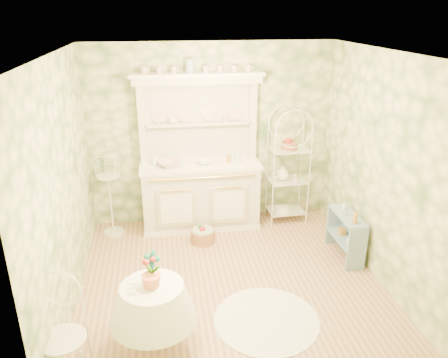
{
  "coord_description": "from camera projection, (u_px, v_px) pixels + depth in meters",
  "views": [
    {
      "loc": [
        -0.75,
        -4.46,
        3.13
      ],
      "look_at": [
        0.0,
        0.5,
        1.15
      ],
      "focal_mm": 35.0,
      "sensor_mm": 36.0,
      "label": 1
    }
  ],
  "objects": [
    {
      "name": "bottle_glass",
      "position": [
        344.0,
        207.0,
        5.82
      ],
      "size": [
        0.07,
        0.07,
        0.09
      ],
      "primitive_type": "imported",
      "rotation": [
        0.0,
        0.0,
        0.01
      ],
      "color": "silver",
      "rests_on": "side_shelf"
    },
    {
      "name": "bottle_amber",
      "position": [
        355.0,
        218.0,
        5.42
      ],
      "size": [
        0.08,
        0.08,
        0.17
      ],
      "primitive_type": "imported",
      "rotation": [
        0.0,
        0.0,
        -0.12
      ],
      "color": "#B17A2A",
      "rests_on": "side_shelf"
    },
    {
      "name": "cup_right",
      "position": [
        225.0,
        119.0,
        6.34
      ],
      "size": [
        0.13,
        0.13,
        0.09
      ],
      "primitive_type": "imported",
      "rotation": [
        0.0,
        0.0,
        0.36
      ],
      "color": "white",
      "rests_on": "kitchen_dresser"
    },
    {
      "name": "wall_right",
      "position": [
        382.0,
        170.0,
        5.11
      ],
      "size": [
        3.6,
        3.6,
        0.0
      ],
      "primitive_type": "plane",
      "color": "#F1E9B9",
      "rests_on": "floor"
    },
    {
      "name": "cup_left",
      "position": [
        173.0,
        121.0,
        6.23
      ],
      "size": [
        0.13,
        0.13,
        0.09
      ],
      "primitive_type": "imported",
      "rotation": [
        0.0,
        0.0,
        -0.2
      ],
      "color": "white",
      "rests_on": "kitchen_dresser"
    },
    {
      "name": "cafe_chair",
      "position": [
        63.0,
        338.0,
        3.77
      ],
      "size": [
        0.49,
        0.49,
        0.92
      ],
      "primitive_type": "cube",
      "rotation": [
        0.0,
        0.0,
        -0.19
      ],
      "color": "white",
      "rests_on": "floor"
    },
    {
      "name": "wall_front",
      "position": [
        271.0,
        267.0,
        3.2
      ],
      "size": [
        3.6,
        3.6,
        0.0
      ],
      "primitive_type": "plane",
      "color": "#F1E9B9",
      "rests_on": "floor"
    },
    {
      "name": "ceiling",
      "position": [
        231.0,
        53.0,
        4.37
      ],
      "size": [
        3.6,
        3.6,
        0.0
      ],
      "primitive_type": "plane",
      "color": "white",
      "rests_on": "floor"
    },
    {
      "name": "wall_back",
      "position": [
        211.0,
        135.0,
        6.52
      ],
      "size": [
        3.6,
        3.6,
        0.0
      ],
      "primitive_type": "plane",
      "color": "#F1E9B9",
      "rests_on": "floor"
    },
    {
      "name": "bowl_white",
      "position": [
        204.0,
        163.0,
        6.35
      ],
      "size": [
        0.21,
        0.21,
        0.07
      ],
      "primitive_type": "imported",
      "rotation": [
        0.0,
        0.0,
        -0.01
      ],
      "color": "white",
      "rests_on": "kitchen_dresser"
    },
    {
      "name": "round_table",
      "position": [
        154.0,
        318.0,
        4.19
      ],
      "size": [
        0.71,
        0.71,
        0.7
      ],
      "primitive_type": "cylinder",
      "rotation": [
        0.0,
        0.0,
        0.11
      ],
      "color": "white",
      "rests_on": "floor"
    },
    {
      "name": "side_shelf",
      "position": [
        345.0,
        238.0,
        5.79
      ],
      "size": [
        0.3,
        0.67,
        0.56
      ],
      "primitive_type": "cube",
      "rotation": [
        0.0,
        0.0,
        0.09
      ],
      "color": "#7695B2",
      "rests_on": "floor"
    },
    {
      "name": "floor_basket",
      "position": [
        203.0,
        235.0,
        6.2
      ],
      "size": [
        0.47,
        0.47,
        0.24
      ],
      "primitive_type": "cylinder",
      "rotation": [
        0.0,
        0.0,
        -0.37
      ],
      "color": "#A16A45",
      "rests_on": "floor"
    },
    {
      "name": "lace_rug",
      "position": [
        266.0,
        320.0,
        4.68
      ],
      "size": [
        1.3,
        1.3,
        0.01
      ],
      "primitive_type": "cylinder",
      "rotation": [
        0.0,
        0.0,
        0.16
      ],
      "color": "white",
      "rests_on": "floor"
    },
    {
      "name": "floor",
      "position": [
        230.0,
        281.0,
        5.35
      ],
      "size": [
        3.6,
        3.6,
        0.0
      ],
      "primitive_type": "plane",
      "color": "tan",
      "rests_on": "ground"
    },
    {
      "name": "kitchen_dresser",
      "position": [
        200.0,
        155.0,
        6.31
      ],
      "size": [
        1.87,
        0.61,
        2.29
      ],
      "primitive_type": "cube",
      "color": "silver",
      "rests_on": "floor"
    },
    {
      "name": "bowl_floral",
      "position": [
        169.0,
        166.0,
        6.24
      ],
      "size": [
        0.41,
        0.41,
        0.08
      ],
      "primitive_type": "imported",
      "rotation": [
        0.0,
        0.0,
        0.32
      ],
      "color": "white",
      "rests_on": "kitchen_dresser"
    },
    {
      "name": "bottle_blue",
      "position": [
        344.0,
        212.0,
        5.65
      ],
      "size": [
        0.06,
        0.06,
        0.12
      ],
      "primitive_type": "imported",
      "rotation": [
        0.0,
        0.0,
        -0.17
      ],
      "color": "#96A8D5",
      "rests_on": "side_shelf"
    },
    {
      "name": "birdcage_stand",
      "position": [
        109.0,
        187.0,
        6.21
      ],
      "size": [
        0.39,
        0.39,
        1.5
      ],
      "primitive_type": "cube",
      "rotation": [
        0.0,
        0.0,
        0.11
      ],
      "color": "white",
      "rests_on": "floor"
    },
    {
      "name": "wall_left",
      "position": [
        63.0,
        188.0,
        4.61
      ],
      "size": [
        3.6,
        3.6,
        0.0
      ],
      "primitive_type": "plane",
      "color": "#F1E9B9",
      "rests_on": "floor"
    },
    {
      "name": "bakers_rack",
      "position": [
        288.0,
        164.0,
        6.59
      ],
      "size": [
        0.59,
        0.43,
        1.84
      ],
      "primitive_type": "cube",
      "rotation": [
        0.0,
        0.0,
        0.04
      ],
      "color": "white",
      "rests_on": "floor"
    },
    {
      "name": "potted_geranium",
      "position": [
        152.0,
        271.0,
        4.04
      ],
      "size": [
        0.21,
        0.18,
        0.33
      ],
      "primitive_type": "imported",
      "rotation": [
        0.0,
        0.0,
        -0.4
      ],
      "color": "#3F7238",
      "rests_on": "round_table"
    }
  ]
}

